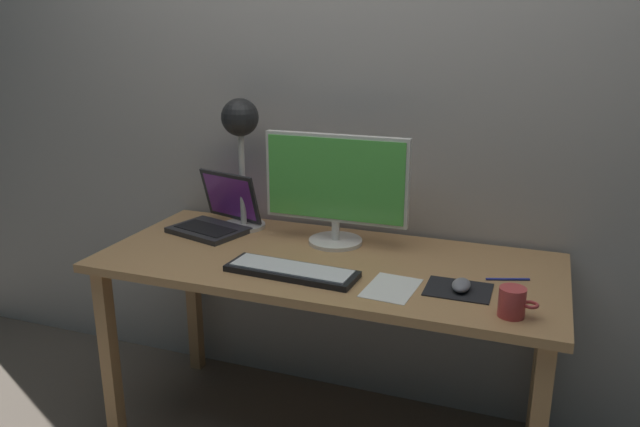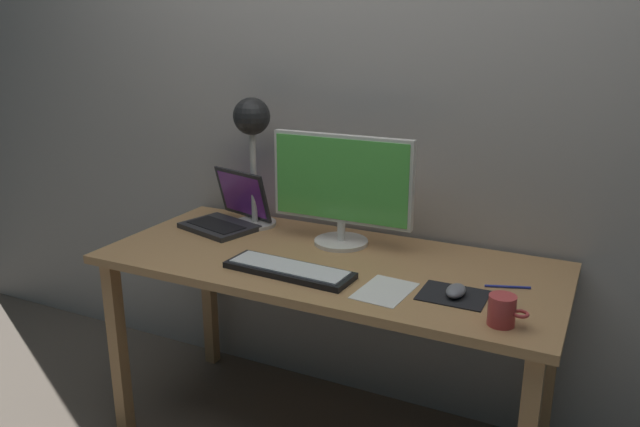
# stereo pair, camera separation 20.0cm
# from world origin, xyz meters

# --- Properties ---
(back_wall) EXTENTS (4.80, 0.06, 2.60)m
(back_wall) POSITION_xyz_m (0.00, 0.40, 1.30)
(back_wall) COLOR #A8A099
(back_wall) RESTS_ON ground
(desk) EXTENTS (1.60, 0.70, 0.74)m
(desk) POSITION_xyz_m (0.00, 0.00, 0.66)
(desk) COLOR tan
(desk) RESTS_ON ground
(monitor) EXTENTS (0.54, 0.20, 0.41)m
(monitor) POSITION_xyz_m (-0.03, 0.17, 0.97)
(monitor) COLOR silver
(monitor) RESTS_ON desk
(keyboard_main) EXTENTS (0.45, 0.16, 0.03)m
(keyboard_main) POSITION_xyz_m (-0.06, -0.17, 0.75)
(keyboard_main) COLOR black
(keyboard_main) RESTS_ON desk
(laptop) EXTENTS (0.34, 0.33, 0.22)m
(laptop) POSITION_xyz_m (-0.52, 0.17, 0.80)
(laptop) COLOR #28282B
(laptop) RESTS_ON desk
(desk_lamp) EXTENTS (0.17, 0.17, 0.52)m
(desk_lamp) POSITION_xyz_m (-0.44, 0.22, 1.12)
(desk_lamp) COLOR beige
(desk_lamp) RESTS_ON desk
(mousepad) EXTENTS (0.20, 0.16, 0.00)m
(mousepad) POSITION_xyz_m (0.47, -0.11, 0.74)
(mousepad) COLOR black
(mousepad) RESTS_ON desk
(mouse) EXTENTS (0.06, 0.10, 0.03)m
(mouse) POSITION_xyz_m (0.48, -0.12, 0.76)
(mouse) COLOR slate
(mouse) RESTS_ON mousepad
(coffee_mug) EXTENTS (0.11, 0.08, 0.09)m
(coffee_mug) POSITION_xyz_m (0.64, -0.24, 0.78)
(coffee_mug) COLOR #CC3F3F
(coffee_mug) RESTS_ON desk
(paper_sheet_by_keyboard) EXTENTS (0.16, 0.22, 0.00)m
(paper_sheet_by_keyboard) POSITION_xyz_m (0.27, -0.17, 0.74)
(paper_sheet_by_keyboard) COLOR white
(paper_sheet_by_keyboard) RESTS_ON desk
(pen) EXTENTS (0.13, 0.05, 0.01)m
(pen) POSITION_xyz_m (0.61, 0.02, 0.74)
(pen) COLOR #2633A5
(pen) RESTS_ON desk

